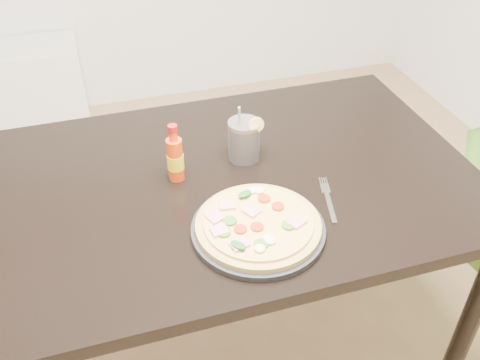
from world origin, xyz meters
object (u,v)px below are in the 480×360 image
object	(u,v)px
fork	(328,198)
hot_sauce_bottle	(175,158)
plate	(258,229)
pizza	(258,224)
dining_table	(228,200)
cola_cup	(244,141)

from	to	relation	value
fork	hot_sauce_bottle	bearing A→B (deg)	165.03
plate	hot_sauce_bottle	xyz separation A→B (m)	(-0.15, 0.27, 0.06)
pizza	fork	bearing A→B (deg)	16.76
dining_table	fork	bearing A→B (deg)	-36.32
hot_sauce_bottle	fork	bearing A→B (deg)	-29.62
fork	dining_table	bearing A→B (deg)	158.32
hot_sauce_bottle	cola_cup	bearing A→B (deg)	11.18
pizza	hot_sauce_bottle	distance (m)	0.31
plate	fork	world-z (taller)	plate
pizza	cola_cup	world-z (taller)	cola_cup
hot_sauce_bottle	fork	xyz separation A→B (m)	(0.37, -0.21, -0.07)
dining_table	cola_cup	size ratio (longest dim) A/B	7.68
dining_table	pizza	distance (m)	0.26
fork	cola_cup	bearing A→B (deg)	136.66
plate	hot_sauce_bottle	world-z (taller)	hot_sauce_bottle
dining_table	cola_cup	world-z (taller)	cola_cup
pizza	cola_cup	xyz separation A→B (m)	(0.06, 0.32, 0.03)
dining_table	pizza	size ratio (longest dim) A/B	4.51
cola_cup	fork	xyz separation A→B (m)	(0.16, -0.25, -0.05)
hot_sauce_bottle	cola_cup	distance (m)	0.21
plate	pizza	world-z (taller)	pizza
pizza	fork	distance (m)	0.23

